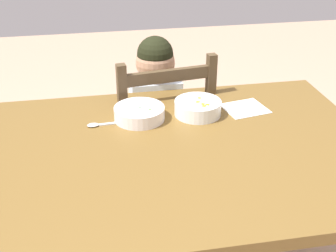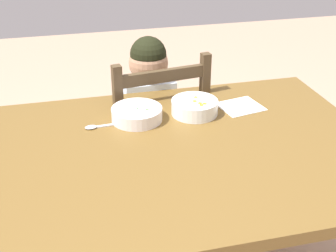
# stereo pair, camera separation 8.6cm
# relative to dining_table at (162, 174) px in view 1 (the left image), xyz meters

# --- Properties ---
(dining_table) EXTENTS (1.49, 0.98, 0.76)m
(dining_table) POSITION_rel_dining_table_xyz_m (0.00, 0.00, 0.00)
(dining_table) COLOR brown
(dining_table) RESTS_ON ground
(dining_chair) EXTENTS (0.47, 0.47, 0.93)m
(dining_chair) POSITION_rel_dining_table_xyz_m (0.07, 0.54, -0.20)
(dining_chair) COLOR #483723
(dining_chair) RESTS_ON ground
(child_figure) EXTENTS (0.32, 0.31, 0.98)m
(child_figure) POSITION_rel_dining_table_xyz_m (0.07, 0.53, -0.02)
(child_figure) COLOR silver
(child_figure) RESTS_ON ground
(bowl_of_peas) EXTENTS (0.19, 0.19, 0.05)m
(bowl_of_peas) POSITION_rel_dining_table_xyz_m (-0.04, 0.24, 0.12)
(bowl_of_peas) COLOR white
(bowl_of_peas) RESTS_ON dining_table
(bowl_of_carrots) EXTENTS (0.18, 0.18, 0.06)m
(bowl_of_carrots) POSITION_rel_dining_table_xyz_m (0.18, 0.24, 0.12)
(bowl_of_carrots) COLOR white
(bowl_of_carrots) RESTS_ON dining_table
(spoon) EXTENTS (0.14, 0.03, 0.01)m
(spoon) POSITION_rel_dining_table_xyz_m (-0.20, 0.21, 0.10)
(spoon) COLOR silver
(spoon) RESTS_ON dining_table
(paper_napkin) EXTENTS (0.18, 0.17, 0.00)m
(paper_napkin) POSITION_rel_dining_table_xyz_m (0.38, 0.25, 0.10)
(paper_napkin) COLOR white
(paper_napkin) RESTS_ON dining_table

